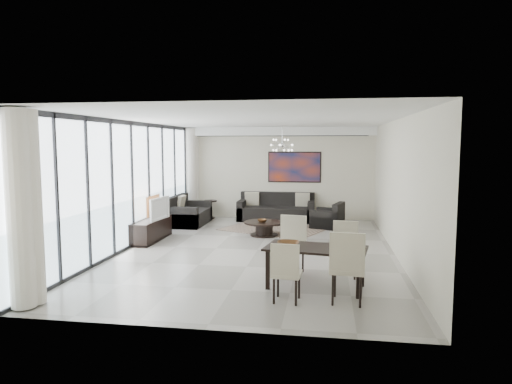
% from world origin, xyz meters
% --- Properties ---
extents(room_shell, '(6.00, 9.00, 2.90)m').
position_xyz_m(room_shell, '(0.46, 0.00, 1.45)').
color(room_shell, '#A8A39B').
rests_on(room_shell, ground).
extents(window_wall, '(0.37, 8.95, 2.90)m').
position_xyz_m(window_wall, '(-2.86, 0.00, 1.47)').
color(window_wall, white).
rests_on(window_wall, floor).
extents(soffit, '(5.98, 0.40, 0.26)m').
position_xyz_m(soffit, '(0.00, 4.30, 2.77)').
color(soffit, white).
rests_on(soffit, room_shell).
extents(painting, '(1.68, 0.04, 0.98)m').
position_xyz_m(painting, '(0.50, 4.47, 1.65)').
color(painting, '#AE3918').
rests_on(painting, room_shell).
extents(chandelier, '(0.66, 0.66, 0.71)m').
position_xyz_m(chandelier, '(0.30, 2.50, 2.35)').
color(chandelier, silver).
rests_on(chandelier, room_shell).
extents(rug, '(3.19, 2.88, 0.01)m').
position_xyz_m(rug, '(0.09, 2.60, 0.01)').
color(rug, black).
rests_on(rug, floor).
extents(coffee_table, '(1.04, 1.04, 0.36)m').
position_xyz_m(coffee_table, '(-0.08, 1.63, 0.21)').
color(coffee_table, black).
rests_on(coffee_table, floor).
extents(bowl_coffee, '(0.27, 0.27, 0.08)m').
position_xyz_m(bowl_coffee, '(-0.12, 1.56, 0.40)').
color(bowl_coffee, brown).
rests_on(bowl_coffee, coffee_table).
extents(sofa_main, '(2.35, 0.96, 0.86)m').
position_xyz_m(sofa_main, '(-0.02, 4.07, 0.29)').
color(sofa_main, black).
rests_on(sofa_main, floor).
extents(loveseat, '(0.96, 1.71, 0.86)m').
position_xyz_m(loveseat, '(-2.55, 2.95, 0.29)').
color(loveseat, black).
rests_on(loveseat, floor).
extents(armchair, '(1.02, 1.05, 0.72)m').
position_xyz_m(armchair, '(1.59, 3.04, 0.25)').
color(armchair, black).
rests_on(armchair, floor).
extents(side_table, '(0.42, 0.42, 0.58)m').
position_xyz_m(side_table, '(-2.16, 4.15, 0.39)').
color(side_table, black).
rests_on(side_table, floor).
extents(tv_console, '(0.48, 1.70, 0.53)m').
position_xyz_m(tv_console, '(-2.76, 0.61, 0.27)').
color(tv_console, black).
rests_on(tv_console, floor).
extents(television, '(0.23, 0.96, 0.55)m').
position_xyz_m(television, '(-2.60, 0.57, 0.81)').
color(television, gray).
rests_on(television, tv_console).
extents(dining_table, '(1.75, 1.07, 0.68)m').
position_xyz_m(dining_table, '(1.36, -2.54, 0.60)').
color(dining_table, black).
rests_on(dining_table, floor).
extents(dining_chair_sw, '(0.46, 0.46, 0.92)m').
position_xyz_m(dining_chair_sw, '(0.93, -3.35, 0.53)').
color(dining_chair_sw, beige).
rests_on(dining_chair_sw, floor).
extents(dining_chair_se, '(0.55, 0.55, 1.10)m').
position_xyz_m(dining_chair_se, '(1.83, -3.28, 0.64)').
color(dining_chair_se, beige).
rests_on(dining_chair_se, floor).
extents(dining_chair_nw, '(0.56, 0.56, 1.06)m').
position_xyz_m(dining_chair_nw, '(0.90, -1.69, 0.61)').
color(dining_chair_nw, beige).
rests_on(dining_chair_nw, floor).
extents(dining_chair_ne, '(0.47, 0.47, 0.98)m').
position_xyz_m(dining_chair_ne, '(1.87, -1.70, 0.56)').
color(dining_chair_ne, beige).
rests_on(dining_chair_ne, floor).
extents(bowl_dining, '(0.39, 0.39, 0.09)m').
position_xyz_m(bowl_dining, '(0.90, -2.58, 0.73)').
color(bowl_dining, brown).
rests_on(bowl_dining, dining_table).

